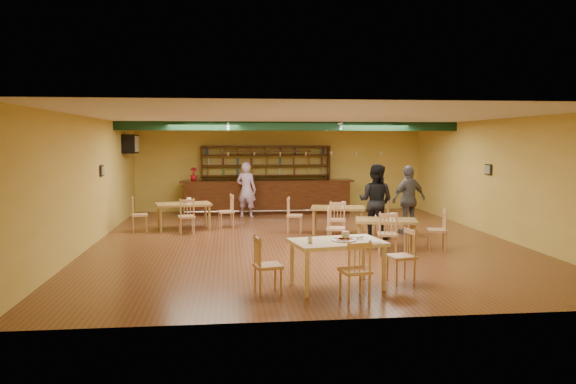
{
  "coord_description": "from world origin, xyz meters",
  "views": [
    {
      "loc": [
        -1.81,
        -13.26,
        2.46
      ],
      "look_at": [
        -0.3,
        0.6,
        1.15
      ],
      "focal_mm": 34.38,
      "sensor_mm": 36.0,
      "label": 1
    }
  ],
  "objects": [
    {
      "name": "patron_bar",
      "position": [
        -1.24,
        4.33,
        0.89
      ],
      "size": [
        0.76,
        0.63,
        1.77
      ],
      "primitive_type": "imported",
      "rotation": [
        0.0,
        0.0,
        2.77
      ],
      "color": "#804699",
      "rests_on": "ground"
    },
    {
      "name": "back_bar_hutch",
      "position": [
        -0.51,
        5.78,
        1.14
      ],
      "size": [
        4.47,
        0.4,
        2.28
      ],
      "primitive_type": "cube",
      "color": "black",
      "rests_on": "ground"
    },
    {
      "name": "poinsettia",
      "position": [
        -2.94,
        5.15,
        1.35
      ],
      "size": [
        0.31,
        0.31,
        0.44
      ],
      "primitive_type": "imported",
      "rotation": [
        0.0,
        0.0,
        0.35
      ],
      "color": "#AF101B",
      "rests_on": "bar_counter"
    },
    {
      "name": "ceiling_beam",
      "position": [
        0.0,
        2.8,
        2.87
      ],
      "size": [
        10.0,
        0.3,
        0.25
      ],
      "primitive_type": "cube",
      "color": "black",
      "rests_on": "ceiling"
    },
    {
      "name": "dining_table_d",
      "position": [
        1.73,
        -1.24,
        0.34
      ],
      "size": [
        1.51,
        1.1,
        0.68
      ],
      "primitive_type": "cube",
      "rotation": [
        0.0,
        0.0,
        -0.23
      ],
      "color": "olive",
      "rests_on": "ground"
    },
    {
      "name": "ac_unit",
      "position": [
        -4.8,
        4.2,
        2.35
      ],
      "size": [
        0.34,
        0.7,
        0.48
      ],
      "primitive_type": "cube",
      "color": "silver",
      "rests_on": "wall_left"
    },
    {
      "name": "bar_counter",
      "position": [
        -0.51,
        5.15,
        0.56
      ],
      "size": [
        5.77,
        0.85,
        1.13
      ],
      "primitive_type": "cube",
      "color": "black",
      "rests_on": "ground"
    },
    {
      "name": "track_rail_left",
      "position": [
        -1.8,
        3.4,
        2.94
      ],
      "size": [
        0.05,
        2.5,
        0.05
      ],
      "primitive_type": "cube",
      "color": "silver",
      "rests_on": "ceiling"
    },
    {
      "name": "parmesan_shaker",
      "position": [
        -0.5,
        -4.52,
        0.85
      ],
      "size": [
        0.09,
        0.09,
        0.11
      ],
      "primitive_type": "cylinder",
      "rotation": [
        0.0,
        0.0,
        0.19
      ],
      "color": "#EAE5C6",
      "rests_on": "near_table"
    },
    {
      "name": "track_rail_right",
      "position": [
        1.4,
        3.4,
        2.94
      ],
      "size": [
        0.05,
        2.5,
        0.05
      ],
      "primitive_type": "cube",
      "color": "silver",
      "rests_on": "ceiling"
    },
    {
      "name": "floor",
      "position": [
        0.0,
        0.0,
        0.0
      ],
      "size": [
        12.0,
        12.0,
        0.0
      ],
      "primitive_type": "plane",
      "color": "#5A3319",
      "rests_on": "ground"
    },
    {
      "name": "patron_right_a",
      "position": [
        1.87,
        0.2,
        0.93
      ],
      "size": [
        1.15,
        1.09,
        1.87
      ],
      "primitive_type": "imported",
      "rotation": [
        0.0,
        0.0,
        2.55
      ],
      "color": "black",
      "rests_on": "ground"
    },
    {
      "name": "picture_right",
      "position": [
        4.97,
        0.5,
        1.7
      ],
      "size": [
        0.04,
        0.34,
        0.28
      ],
      "primitive_type": "cube",
      "color": "black",
      "rests_on": "wall_right"
    },
    {
      "name": "patron_right_b",
      "position": [
        2.93,
        0.76,
        0.9
      ],
      "size": [
        1.14,
        0.8,
        1.8
      ],
      "primitive_type": "imported",
      "rotation": [
        0.0,
        0.0,
        3.52
      ],
      "color": "slate",
      "rests_on": "ground"
    },
    {
      "name": "near_table",
      "position": [
        -0.02,
        -4.36,
        0.4
      ],
      "size": [
        1.64,
        1.22,
        0.8
      ],
      "primitive_type": "cube",
      "rotation": [
        0.0,
        0.0,
        0.19
      ],
      "color": "beige",
      "rests_on": "ground"
    },
    {
      "name": "side_plate",
      "position": [
        0.57,
        -4.58,
        0.8
      ],
      "size": [
        0.26,
        0.26,
        0.01
      ],
      "primitive_type": "cylinder",
      "rotation": [
        0.0,
        0.0,
        0.19
      ],
      "color": "white",
      "rests_on": "near_table"
    },
    {
      "name": "picture_left",
      "position": [
        -4.97,
        1.0,
        1.7
      ],
      "size": [
        0.04,
        0.34,
        0.28
      ],
      "primitive_type": "cube",
      "color": "black",
      "rests_on": "wall_left"
    },
    {
      "name": "dining_table_a",
      "position": [
        -3.04,
        2.05,
        0.37
      ],
      "size": [
        1.6,
        1.13,
        0.73
      ],
      "primitive_type": "cube",
      "rotation": [
        0.0,
        0.0,
        0.18
      ],
      "color": "olive",
      "rests_on": "ground"
    },
    {
      "name": "dining_table_b",
      "position": [
        1.07,
        1.0,
        0.35
      ],
      "size": [
        1.55,
        1.12,
        0.7
      ],
      "primitive_type": "cube",
      "rotation": [
        0.0,
        0.0,
        -0.21
      ],
      "color": "olive",
      "rests_on": "ground"
    },
    {
      "name": "napkin_stack",
      "position": [
        0.35,
        -4.15,
        0.81
      ],
      "size": [
        0.25,
        0.23,
        0.03
      ],
      "primitive_type": "cube",
      "rotation": [
        0.0,
        0.0,
        0.56
      ],
      "color": "white",
      "rests_on": "near_table"
    },
    {
      "name": "pizza_tray",
      "position": [
        0.09,
        -4.36,
        0.81
      ],
      "size": [
        0.43,
        0.43,
        0.01
      ],
      "primitive_type": "cylinder",
      "rotation": [
        0.0,
        0.0,
        -0.08
      ],
      "color": "silver",
      "rests_on": "near_table"
    },
    {
      "name": "pizza_server",
      "position": [
        0.25,
        -4.31,
        0.81
      ],
      "size": [
        0.33,
        0.17,
        0.0
      ],
      "primitive_type": "cube",
      "rotation": [
        0.0,
        0.0,
        -0.26
      ],
      "color": "silver",
      "rests_on": "pizza_tray"
    }
  ]
}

